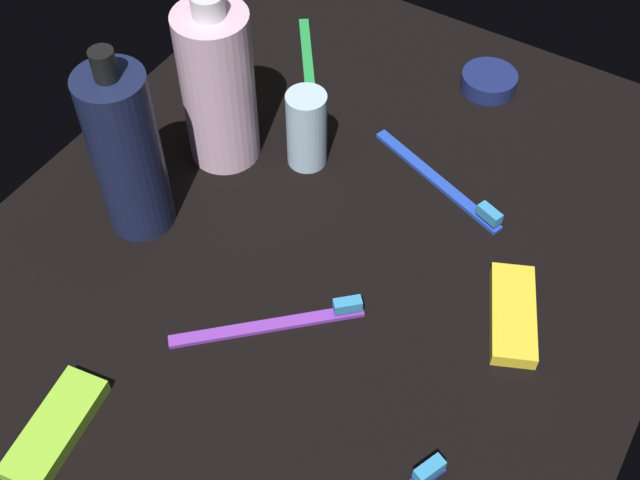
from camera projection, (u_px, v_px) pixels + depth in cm
name	position (u px, v px, depth cm)	size (l,w,h in cm)	color
ground_plane	(320.00, 263.00, 79.31)	(84.00, 64.00, 1.20)	black
lotion_bottle	(127.00, 153.00, 75.03)	(6.55, 6.55, 20.93)	#171E3F
bodywash_bottle	(218.00, 87.00, 81.24)	(7.51, 7.51, 19.73)	silver
deodorant_stick	(307.00, 129.00, 83.84)	(4.26, 4.26, 8.99)	silver
toothbrush_purple	(279.00, 322.00, 73.58)	(13.10, 14.03, 2.10)	purple
toothbrush_blue	(444.00, 183.00, 84.33)	(7.31, 17.32, 2.10)	blue
toothbrush_green	(309.00, 69.00, 95.89)	(15.33, 11.46, 2.10)	green
snack_bar_yellow	(513.00, 314.00, 73.92)	(10.40, 4.00, 1.50)	yellow
snack_bar_lime	(55.00, 429.00, 66.82)	(10.40, 4.00, 1.50)	#8CD133
cream_tin_left	(489.00, 81.00, 93.93)	(6.46, 6.46, 2.03)	navy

